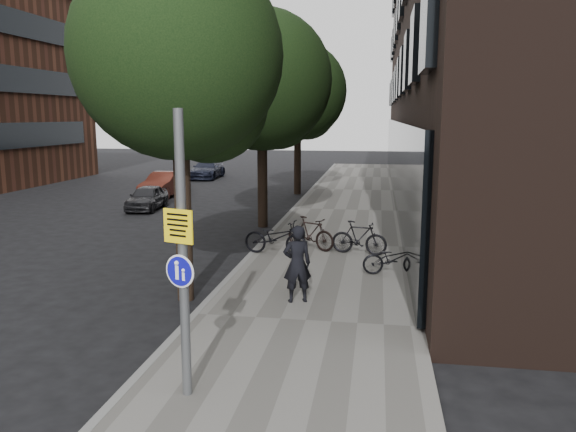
% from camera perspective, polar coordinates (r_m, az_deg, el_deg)
% --- Properties ---
extents(ground, '(120.00, 120.00, 0.00)m').
position_cam_1_polar(ground, '(8.22, -3.17, -19.29)').
color(ground, black).
rests_on(ground, ground).
extents(sidewalk, '(4.50, 60.00, 0.12)m').
position_cam_1_polar(sidewalk, '(17.50, 4.61, -3.06)').
color(sidewalk, slate).
rests_on(sidewalk, ground).
extents(curb_edge, '(0.15, 60.00, 0.13)m').
position_cam_1_polar(curb_edge, '(17.81, -2.63, -2.79)').
color(curb_edge, slate).
rests_on(curb_edge, ground).
extents(building_right_dark_brick, '(12.00, 40.00, 18.00)m').
position_cam_1_polar(building_right_dark_brick, '(30.22, 23.59, 18.75)').
color(building_right_dark_brick, black).
rests_on(building_right_dark_brick, ground).
extents(street_tree_near, '(4.40, 4.40, 7.50)m').
position_cam_1_polar(street_tree_near, '(12.38, -10.55, 14.92)').
color(street_tree_near, black).
rests_on(street_tree_near, ground).
extents(street_tree_mid, '(5.00, 5.00, 7.80)m').
position_cam_1_polar(street_tree_mid, '(20.57, -2.40, 13.10)').
color(street_tree_mid, black).
rests_on(street_tree_mid, ground).
extents(street_tree_far, '(5.00, 5.00, 7.80)m').
position_cam_1_polar(street_tree_far, '(29.44, 1.17, 12.20)').
color(street_tree_far, black).
rests_on(street_tree_far, ground).
extents(signpost, '(0.45, 0.16, 4.02)m').
position_cam_1_polar(signpost, '(7.83, -10.63, -4.00)').
color(signpost, '#595B5E').
rests_on(signpost, sidewalk).
extents(pedestrian, '(0.71, 0.58, 1.67)m').
position_cam_1_polar(pedestrian, '(11.92, 0.94, -4.88)').
color(pedestrian, black).
rests_on(pedestrian, sidewalk).
extents(parked_bike_facade_near, '(1.61, 0.79, 0.81)m').
position_cam_1_polar(parked_bike_facade_near, '(14.31, 10.65, -4.27)').
color(parked_bike_facade_near, black).
rests_on(parked_bike_facade_near, sidewalk).
extents(parked_bike_facade_far, '(1.67, 0.76, 0.97)m').
position_cam_1_polar(parked_bike_facade_far, '(16.21, 7.25, -2.20)').
color(parked_bike_facade_far, black).
rests_on(parked_bike_facade_far, sidewalk).
extents(parked_bike_curb_near, '(1.99, 1.01, 1.00)m').
position_cam_1_polar(parked_bike_curb_near, '(16.04, -1.26, -2.19)').
color(parked_bike_curb_near, black).
rests_on(parked_bike_curb_near, sidewalk).
extents(parked_bike_curb_far, '(1.66, 1.17, 0.98)m').
position_cam_1_polar(parked_bike_curb_far, '(16.66, 2.30, -1.76)').
color(parked_bike_curb_far, black).
rests_on(parked_bike_curb_far, sidewalk).
extents(parked_car_near, '(1.54, 3.22, 1.06)m').
position_cam_1_polar(parked_car_near, '(25.31, -14.13, 1.84)').
color(parked_car_near, black).
rests_on(parked_car_near, ground).
extents(parked_car_mid, '(1.50, 3.85, 1.25)m').
position_cam_1_polar(parked_car_mid, '(29.20, -12.44, 3.16)').
color(parked_car_mid, '#552218').
rests_on(parked_car_mid, ground).
extents(parked_car_far, '(1.78, 4.15, 1.19)m').
position_cam_1_polar(parked_car_far, '(37.42, -8.19, 4.73)').
color(parked_car_far, black).
rests_on(parked_car_far, ground).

